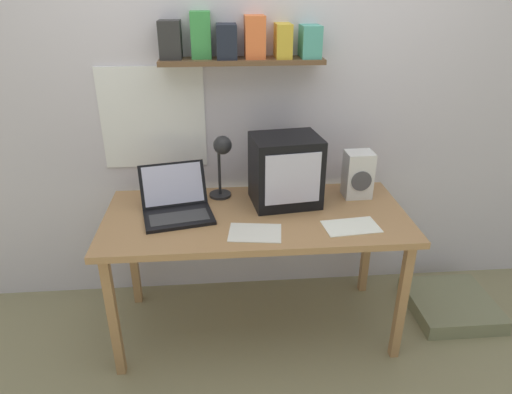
% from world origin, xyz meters
% --- Properties ---
extents(ground_plane, '(12.00, 12.00, 0.00)m').
position_xyz_m(ground_plane, '(0.00, 0.00, 0.00)').
color(ground_plane, gray).
extents(back_wall, '(5.60, 0.24, 2.60)m').
position_xyz_m(back_wall, '(-0.00, 0.47, 1.31)').
color(back_wall, silver).
rests_on(back_wall, ground_plane).
extents(corner_desk, '(1.59, 0.72, 0.75)m').
position_xyz_m(corner_desk, '(0.00, 0.00, 0.68)').
color(corner_desk, '#AE7E50').
rests_on(corner_desk, ground_plane).
extents(crt_monitor, '(0.39, 0.33, 0.38)m').
position_xyz_m(crt_monitor, '(0.17, 0.13, 0.94)').
color(crt_monitor, black).
rests_on(crt_monitor, corner_desk).
extents(laptop, '(0.41, 0.40, 0.23)m').
position_xyz_m(laptop, '(-0.42, 0.05, 0.81)').
color(laptop, black).
rests_on(laptop, corner_desk).
extents(desk_lamp, '(0.13, 0.17, 0.37)m').
position_xyz_m(desk_lamp, '(-0.17, 0.20, 1.01)').
color(desk_lamp, '#232326').
rests_on(desk_lamp, corner_desk).
extents(juice_glass, '(0.06, 0.06, 0.14)m').
position_xyz_m(juice_glass, '(-0.53, 0.26, 0.81)').
color(juice_glass, white).
rests_on(juice_glass, corner_desk).
extents(space_heater, '(0.16, 0.14, 0.26)m').
position_xyz_m(space_heater, '(0.59, 0.18, 0.88)').
color(space_heater, white).
rests_on(space_heater, corner_desk).
extents(printed_handout, '(0.28, 0.22, 0.00)m').
position_xyz_m(printed_handout, '(-0.02, -0.20, 0.75)').
color(printed_handout, silver).
rests_on(printed_handout, corner_desk).
extents(loose_paper_near_laptop, '(0.29, 0.19, 0.00)m').
position_xyz_m(loose_paper_near_laptop, '(0.46, -0.18, 0.75)').
color(loose_paper_near_laptop, white).
rests_on(loose_paper_near_laptop, corner_desk).
extents(floor_cushion, '(0.49, 0.49, 0.09)m').
position_xyz_m(floor_cushion, '(1.21, 0.03, 0.05)').
color(floor_cushion, gray).
rests_on(floor_cushion, ground_plane).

